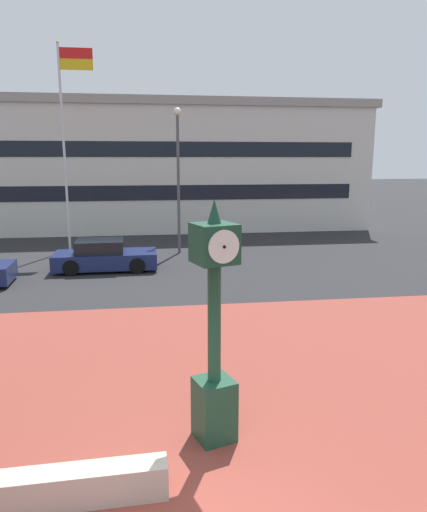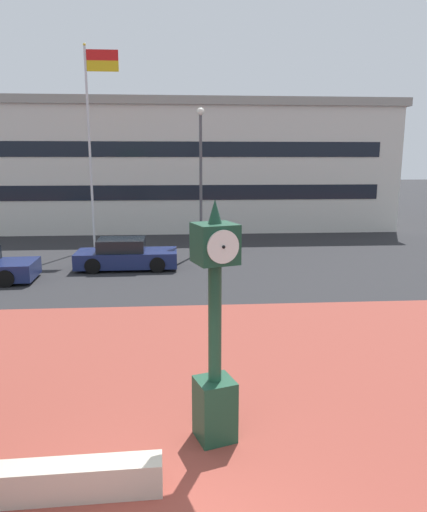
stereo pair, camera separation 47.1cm
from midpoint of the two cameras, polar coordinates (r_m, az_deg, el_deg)
name	(u,v)px [view 1 (the left image)]	position (r m, az deg, el deg)	size (l,w,h in m)	color
plaza_brick_paving	(167,424)	(8.87, -7.25, -19.45)	(44.00, 13.57, 0.01)	brown
planter_wall	(47,490)	(7.43, -21.28, -24.78)	(3.20, 0.40, 0.50)	#ADA393
street_clock	(214,340)	(7.67, -1.69, -10.05)	(0.77, 0.79, 3.98)	#19422D
car_street_near	(104,257)	(20.33, -13.65, -0.06)	(4.23, 1.96, 1.28)	navy
flagpole_primary	(66,131)	(24.89, -17.83, 14.09)	(1.65, 0.14, 10.00)	silver
civic_building	(138,165)	(36.86, -9.46, 10.75)	(30.37, 16.16, 8.20)	beige
street_lamp_post	(178,167)	(23.09, -4.87, 10.69)	(0.36, 0.36, 6.93)	#4C4C51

